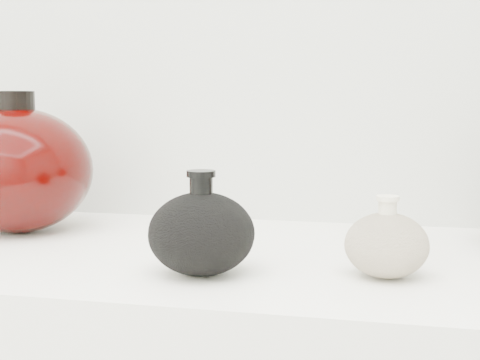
# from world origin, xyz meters

# --- Properties ---
(black_gourd_vase) EXTENTS (0.15, 0.15, 0.12)m
(black_gourd_vase) POSITION_xyz_m (-0.05, 0.83, 0.95)
(black_gourd_vase) COLOR black
(black_gourd_vase) RESTS_ON display_counter
(cream_gourd_vase) EXTENTS (0.11, 0.11, 0.10)m
(cream_gourd_vase) POSITION_xyz_m (0.16, 0.86, 0.94)
(cream_gourd_vase) COLOR #B8AB90
(cream_gourd_vase) RESTS_ON display_counter
(left_round_pot) EXTENTS (0.27, 0.27, 0.22)m
(left_round_pot) POSITION_xyz_m (-0.40, 1.01, 1.00)
(left_round_pot) COLOR black
(left_round_pot) RESTS_ON display_counter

